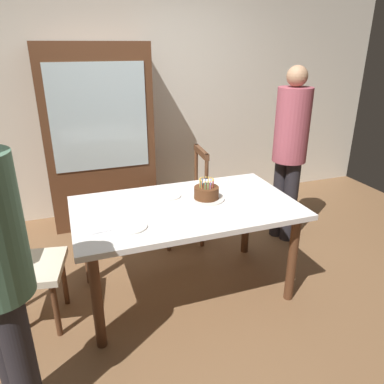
% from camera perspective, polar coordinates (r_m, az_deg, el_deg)
% --- Properties ---
extents(ground, '(6.40, 6.40, 0.00)m').
position_cam_1_polar(ground, '(3.12, -0.89, -14.89)').
color(ground, brown).
extents(back_wall, '(6.40, 0.10, 2.60)m').
position_cam_1_polar(back_wall, '(4.32, -9.22, 14.18)').
color(back_wall, silver).
rests_on(back_wall, ground).
extents(dining_table, '(1.65, 0.95, 0.76)m').
position_cam_1_polar(dining_table, '(2.77, -0.98, -3.76)').
color(dining_table, white).
rests_on(dining_table, ground).
extents(birthday_cake, '(0.28, 0.28, 0.17)m').
position_cam_1_polar(birthday_cake, '(2.82, 2.26, -0.27)').
color(birthday_cake, silver).
rests_on(birthday_cake, dining_table).
extents(plate_near_celebrant, '(0.22, 0.22, 0.01)m').
position_cam_1_polar(plate_near_celebrant, '(2.44, -9.53, -5.34)').
color(plate_near_celebrant, white).
rests_on(plate_near_celebrant, dining_table).
extents(plate_far_side, '(0.22, 0.22, 0.01)m').
position_cam_1_polar(plate_far_side, '(2.89, -3.91, -0.55)').
color(plate_far_side, white).
rests_on(plate_far_side, dining_table).
extents(fork_near_celebrant, '(0.18, 0.04, 0.01)m').
position_cam_1_polar(fork_near_celebrant, '(2.42, -13.24, -5.94)').
color(fork_near_celebrant, silver).
rests_on(fork_near_celebrant, dining_table).
extents(fork_far_side, '(0.18, 0.04, 0.01)m').
position_cam_1_polar(fork_far_side, '(2.84, -6.91, -1.15)').
color(fork_far_side, silver).
rests_on(fork_far_side, dining_table).
extents(chair_spindle_back, '(0.48, 0.48, 0.95)m').
position_cam_1_polar(chair_spindle_back, '(3.61, -1.19, -1.00)').
color(chair_spindle_back, beige).
rests_on(chair_spindle_back, ground).
extents(chair_upholstered, '(0.51, 0.51, 0.95)m').
position_cam_1_polar(chair_upholstered, '(2.78, -25.99, -9.35)').
color(chair_upholstered, beige).
rests_on(chair_upholstered, ground).
extents(person_guest, '(0.32, 0.32, 1.70)m').
position_cam_1_polar(person_guest, '(3.63, 15.02, 6.95)').
color(person_guest, '#262328').
rests_on(person_guest, ground).
extents(china_cabinet, '(1.10, 0.45, 1.90)m').
position_cam_1_polar(china_cabinet, '(4.04, -14.26, 8.22)').
color(china_cabinet, '#56331E').
rests_on(china_cabinet, ground).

